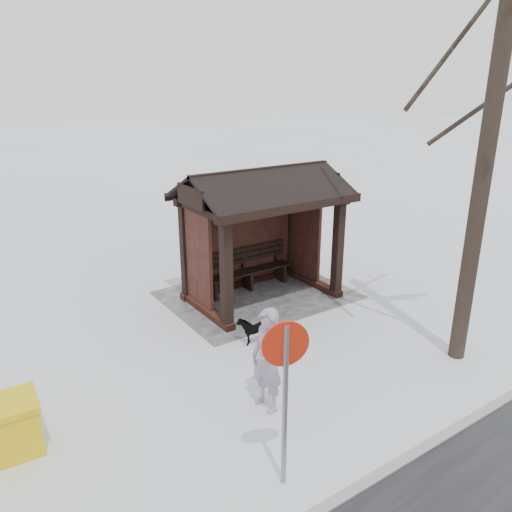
{
  "coord_description": "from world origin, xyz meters",
  "views": [
    {
      "loc": [
        6.2,
        8.87,
        4.84
      ],
      "look_at": [
        0.72,
        0.8,
        1.43
      ],
      "focal_mm": 35.0,
      "sensor_mm": 36.0,
      "label": 1
    }
  ],
  "objects": [
    {
      "name": "bus_shelter",
      "position": [
        0.0,
        -0.16,
        2.17
      ],
      "size": [
        3.6,
        2.4,
        3.09
      ],
      "color": "#381A14",
      "rests_on": "ground"
    },
    {
      "name": "ground",
      "position": [
        0.0,
        0.0,
        0.0
      ],
      "size": [
        120.0,
        120.0,
        0.0
      ],
      "primitive_type": "plane",
      "color": "white",
      "rests_on": "ground"
    },
    {
      "name": "kerb",
      "position": [
        0.0,
        5.5,
        0.01
      ],
      "size": [
        120.0,
        0.15,
        0.06
      ],
      "primitive_type": "cube",
      "color": "gray",
      "rests_on": "ground"
    },
    {
      "name": "pedestrian",
      "position": [
        2.34,
        3.49,
        0.84
      ],
      "size": [
        0.47,
        0.66,
        1.69
      ],
      "primitive_type": "imported",
      "rotation": [
        0.0,
        0.0,
        1.69
      ],
      "color": "#93889F",
      "rests_on": "ground"
    },
    {
      "name": "road_sign",
      "position": [
        3.06,
        4.86,
        1.65
      ],
      "size": [
        0.56,
        0.22,
        2.28
      ],
      "rotation": [
        0.0,
        0.0,
        -0.33
      ],
      "color": "gray",
      "rests_on": "ground"
    },
    {
      "name": "dog",
      "position": [
        1.33,
        1.64,
        0.28
      ],
      "size": [
        0.68,
        0.36,
        0.55
      ],
      "primitive_type": "imported",
      "rotation": [
        0.0,
        0.0,
        1.48
      ],
      "color": "black",
      "rests_on": "ground"
    },
    {
      "name": "trampled_patch",
      "position": [
        0.0,
        -0.2,
        0.01
      ],
      "size": [
        4.2,
        3.2,
        0.02
      ],
      "primitive_type": "cube",
      "color": "gray",
      "rests_on": "ground"
    },
    {
      "name": "grit_bin",
      "position": [
        5.93,
        2.32,
        0.4
      ],
      "size": [
        1.07,
        0.76,
        0.79
      ],
      "rotation": [
        0.0,
        0.0,
        -0.05
      ],
      "color": "#DFB80D",
      "rests_on": "ground"
    }
  ]
}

